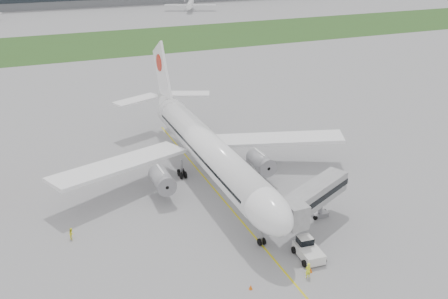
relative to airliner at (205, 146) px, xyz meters
name	(u,v)px	position (x,y,z in m)	size (l,w,h in m)	color
ground	(217,192)	(0.00, -4.87, -5.66)	(600.00, 600.00, 0.00)	#939396
apron_markings	(230,208)	(0.00, -9.87, -5.66)	(70.00, 70.00, 0.04)	gold
grass_strip	(91,44)	(0.00, 115.13, -5.65)	(600.00, 50.00, 0.02)	#2E501E
airliner	(205,146)	(0.00, 0.00, 0.00)	(48.13, 53.95, 17.88)	white
pushback_tug	(308,249)	(4.02, -24.14, -4.66)	(3.16, 4.43, 2.18)	silver
jet_bridge	(312,198)	(7.57, -18.89, -1.07)	(12.66, 9.03, 6.20)	#A6A6A9
safety_cone_left	(251,287)	(-4.91, -27.06, -5.37)	(0.43, 0.43, 0.59)	#EC5F0C
safety_cone_right	(311,270)	(2.72, -26.97, -5.35)	(0.45, 0.45, 0.61)	#EC5F0C
ground_crew_near	(308,270)	(1.93, -27.63, -4.71)	(0.70, 0.46, 1.91)	#EDFF2A
ground_crew_far	(72,233)	(-21.69, -9.38, -4.88)	(0.76, 0.59, 1.56)	#FFF92A
distant_aircraft_right	(190,11)	(60.36, 182.47, -5.66)	(26.10, 23.03, 9.98)	white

